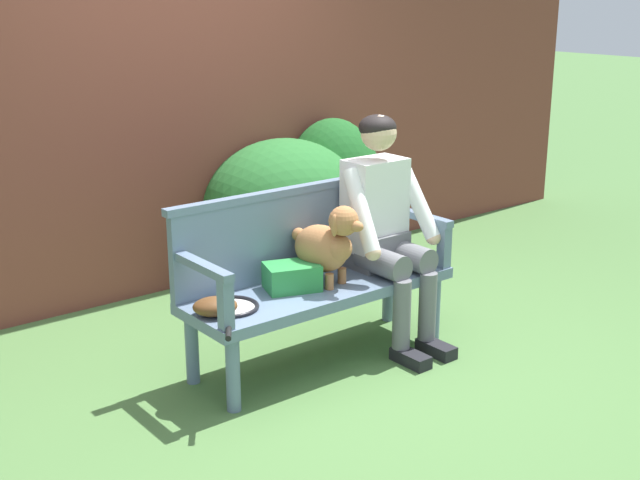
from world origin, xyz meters
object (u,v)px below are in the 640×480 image
dog_on_bench (327,244)px  sports_bag (292,277)px  tennis_racket (230,308)px  garden_bench (320,295)px  person_seated (384,222)px  baseball_glove (215,306)px

dog_on_bench → sports_bag: (-0.20, 0.05, -0.16)m
dog_on_bench → tennis_racket: (-0.62, -0.00, -0.22)m
dog_on_bench → sports_bag: 0.26m
garden_bench → person_seated: bearing=-1.7°
garden_bench → baseball_glove: baseball_glove is taller
garden_bench → sports_bag: size_ratio=5.51×
garden_bench → person_seated: (0.45, -0.01, 0.33)m
garden_bench → baseball_glove: (-0.68, -0.03, 0.11)m
tennis_racket → baseball_glove: baseball_glove is taller
baseball_glove → person_seated: bearing=29.6°
person_seated → tennis_racket: size_ratio=2.37×
garden_bench → baseball_glove: size_ratio=7.02×
garden_bench → tennis_racket: tennis_racket is taller
sports_bag → person_seated: bearing=-4.3°
person_seated → tennis_racket: bearing=-179.7°
person_seated → sports_bag: bearing=175.7°
baseball_glove → sports_bag: bearing=35.6°
garden_bench → tennis_racket: (-0.59, -0.02, 0.07)m
garden_bench → person_seated: size_ratio=1.18×
garden_bench → dog_on_bench: dog_on_bench is taller
tennis_racket → sports_bag: size_ratio=1.98×
baseball_glove → dog_on_bench: bearing=29.7°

